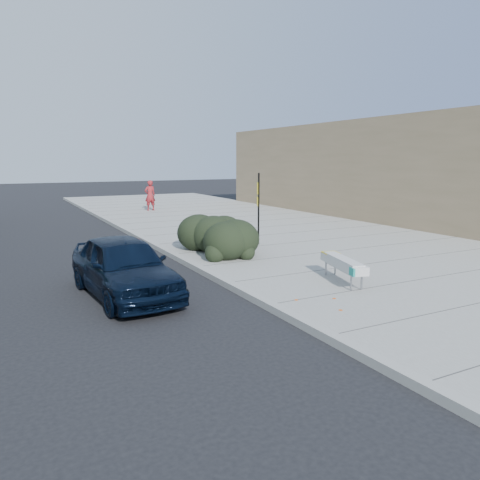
% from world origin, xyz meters
% --- Properties ---
extents(ground, '(120.00, 120.00, 0.00)m').
position_xyz_m(ground, '(0.00, 0.00, 0.00)').
color(ground, black).
rests_on(ground, ground).
extents(sidewalk_near, '(11.20, 50.00, 0.15)m').
position_xyz_m(sidewalk_near, '(5.60, 5.00, 0.07)').
color(sidewalk_near, gray).
rests_on(sidewalk_near, ground).
extents(curb_near, '(0.22, 50.00, 0.17)m').
position_xyz_m(curb_near, '(0.00, 5.00, 0.08)').
color(curb_near, '#9E9E99').
rests_on(curb_near, ground).
extents(bench, '(0.94, 2.02, 0.60)m').
position_xyz_m(bench, '(2.50, -1.26, 0.63)').
color(bench, gray).
rests_on(bench, sidewalk_near).
extents(bike_rack, '(0.14, 0.68, 0.99)m').
position_xyz_m(bike_rack, '(1.20, 3.50, 0.75)').
color(bike_rack, black).
rests_on(bike_rack, sidewalk_near).
extents(sign_post, '(0.15, 0.28, 2.56)m').
position_xyz_m(sign_post, '(3.28, 4.33, 1.60)').
color(sign_post, black).
rests_on(sign_post, sidewalk_near).
extents(hedge, '(2.02, 3.68, 1.34)m').
position_xyz_m(hedge, '(1.50, 3.96, 0.82)').
color(hedge, black).
rests_on(hedge, sidewalk_near).
extents(sedan_navy, '(2.01, 4.32, 1.43)m').
position_xyz_m(sedan_navy, '(-2.50, 0.56, 0.72)').
color(sedan_navy, black).
rests_on(sedan_navy, ground).
extents(pedestrian, '(0.69, 0.48, 1.81)m').
position_xyz_m(pedestrian, '(3.24, 17.24, 1.06)').
color(pedestrian, maroon).
rests_on(pedestrian, sidewalk_near).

